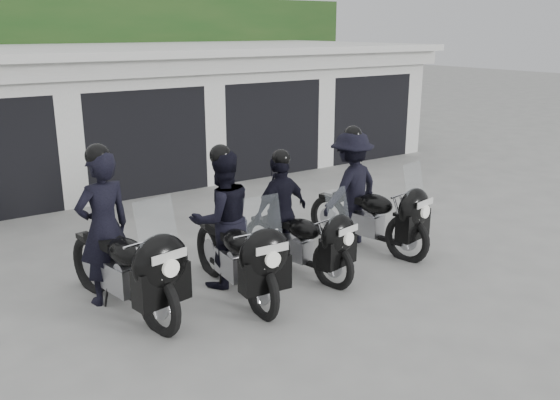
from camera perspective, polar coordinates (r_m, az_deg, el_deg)
ground at (r=8.22m, az=2.91°, el=-8.07°), size 80.00×80.00×0.00m
garage_block at (r=14.83m, az=-16.55°, el=8.00°), size 16.40×6.80×2.96m
background_vegetation at (r=19.48m, az=-20.56°, el=13.45°), size 20.00×3.90×5.80m
police_bike_a at (r=7.46m, az=-15.26°, el=-4.27°), size 0.99×2.41×2.11m
police_bike_b at (r=7.77m, az=-4.93°, el=-2.87°), size 0.95×2.30×2.00m
police_bike_c at (r=8.38m, az=0.94°, el=-1.92°), size 1.08×2.06×1.81m
police_bike_d at (r=9.42m, az=7.70°, el=0.49°), size 1.29×2.25×1.98m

